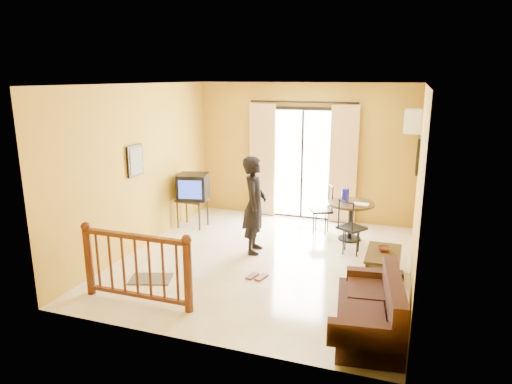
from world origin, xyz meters
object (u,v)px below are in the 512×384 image
(coffee_table, at_px, (383,261))
(standing_person, at_px, (254,205))
(television, at_px, (193,187))
(sofa, at_px, (373,312))
(dining_table, at_px, (351,210))

(coffee_table, relative_size, standing_person, 0.53)
(television, height_order, standing_person, standing_person)
(standing_person, bearing_deg, television, 50.98)
(coffee_table, height_order, sofa, sofa)
(dining_table, height_order, coffee_table, dining_table)
(dining_table, relative_size, coffee_table, 0.96)
(coffee_table, bearing_deg, sofa, -90.09)
(sofa, xyz_separation_m, standing_person, (-2.14, 1.98, 0.55))
(sofa, bearing_deg, standing_person, 129.40)
(television, bearing_deg, standing_person, -41.74)
(television, height_order, dining_table, television)
(television, distance_m, coffee_table, 3.95)
(coffee_table, relative_size, sofa, 0.55)
(coffee_table, height_order, standing_person, standing_person)
(television, xyz_separation_m, standing_person, (1.57, -0.86, 0.00))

